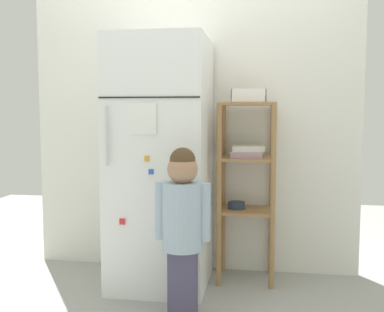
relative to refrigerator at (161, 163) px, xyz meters
name	(u,v)px	position (x,y,z in m)	size (l,w,h in m)	color
ground_plane	(185,285)	(0.16, -0.02, -0.82)	(6.00, 6.00, 0.00)	#999993
kitchen_wall_back	(193,124)	(0.16, 0.35, 0.25)	(2.37, 0.03, 2.14)	silver
refrigerator	(161,163)	(0.00, 0.00, 0.00)	(0.62, 0.68, 1.64)	white
child_standing	(183,216)	(0.24, -0.51, -0.24)	(0.31, 0.23, 0.96)	#4D4764
pantry_shelf_unit	(246,172)	(0.56, 0.16, -0.07)	(0.39, 0.33, 1.22)	#9E7247
fruit_bin	(250,97)	(0.58, 0.15, 0.44)	(0.23, 0.15, 0.09)	white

